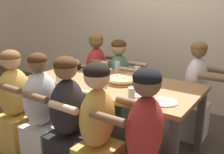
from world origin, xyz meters
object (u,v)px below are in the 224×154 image
empty_plate_b (140,94)px  drinking_glass_b (117,68)px  empty_plate_a (164,102)px  diner_far_midleft (119,82)px  skillet_bowl (73,65)px  drinking_glass_e (132,94)px  drinking_glass_g (104,67)px  diner_near_midleft (42,116)px  diner_far_left (97,76)px  diner_near_midright (98,134)px  cocktail_glass_blue (104,84)px  diner_far_right (195,96)px  diner_near_left (16,106)px  diner_near_center (68,124)px  drinking_glass_c (137,72)px  drinking_glass_a (59,79)px  pizza_board_main (121,80)px  drinking_glass_d (101,84)px  drinking_glass_f (108,74)px  diner_near_right (144,150)px

empty_plate_b → drinking_glass_b: size_ratio=1.64×
empty_plate_a → diner_far_midleft: (-1.05, 0.93, -0.25)m
skillet_bowl → empty_plate_a: skillet_bowl is taller
drinking_glass_e → empty_plate_a: bearing=20.5°
drinking_glass_g → diner_near_midleft: (-0.06, -0.94, -0.30)m
diner_far_left → diner_near_midright: bearing=37.7°
cocktail_glass_blue → drinking_glass_e: 0.42m
cocktail_glass_blue → diner_far_right: bearing=53.1°
diner_near_left → diner_far_midleft: 1.41m
drinking_glass_b → drinking_glass_g: bearing=-148.0°
cocktail_glass_blue → drinking_glass_b: 0.60m
drinking_glass_g → diner_far_midleft: (-0.05, 0.41, -0.31)m
diner_near_center → diner_far_midleft: bearing=13.8°
empty_plate_b → diner_far_midleft: 1.18m
cocktail_glass_blue → drinking_glass_b: size_ratio=0.82×
empty_plate_b → diner_near_midright: bearing=-104.0°
empty_plate_b → diner_near_center: 0.70m
drinking_glass_c → drinking_glass_a: bearing=-127.7°
drinking_glass_a → drinking_glass_b: drinking_glass_b is taller
pizza_board_main → skillet_bowl: (-0.83, 0.16, 0.03)m
drinking_glass_a → drinking_glass_d: 0.50m
drinking_glass_f → diner_far_right: size_ratio=0.09×
pizza_board_main → empty_plate_b: 0.38m
empty_plate_a → cocktail_glass_blue: 0.66m
diner_near_left → diner_far_midleft: diner_near_left is taller
drinking_glass_d → diner_near_center: bearing=-104.5°
empty_plate_a → diner_far_right: (0.00, 0.93, -0.23)m
pizza_board_main → diner_near_midleft: (-0.47, -0.68, -0.27)m
pizza_board_main → drinking_glass_a: 0.65m
cocktail_glass_blue → diner_near_center: bearing=-97.0°
drinking_glass_b → diner_near_midleft: 1.08m
diner_far_left → empty_plate_a: bearing=57.1°
drinking_glass_g → drinking_glass_d: bearing=-56.3°
skillet_bowl → diner_near_right: 1.70m
pizza_board_main → cocktail_glass_blue: 0.23m
skillet_bowl → drinking_glass_b: drinking_glass_b is taller
diner_near_right → diner_far_midleft: diner_near_right is taller
empty_plate_a → drinking_glass_c: 0.82m
drinking_glass_a → diner_near_midright: size_ratio=0.10×
cocktail_glass_blue → drinking_glass_g: drinking_glass_g is taller
drinking_glass_a → diner_near_right: bearing=-14.6°
drinking_glass_d → diner_near_right: bearing=-29.4°
empty_plate_b → diner_near_midleft: diner_near_midleft is taller
drinking_glass_c → diner_far_right: size_ratio=0.10×
skillet_bowl → diner_far_midleft: (0.37, 0.50, -0.30)m
empty_plate_a → drinking_glass_g: drinking_glass_g is taller
pizza_board_main → drinking_glass_e: drinking_glass_e is taller
empty_plate_b → cocktail_glass_blue: (-0.39, -0.03, 0.03)m
cocktail_glass_blue → diner_far_left: diner_far_left is taller
diner_far_left → diner_far_right: 1.43m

